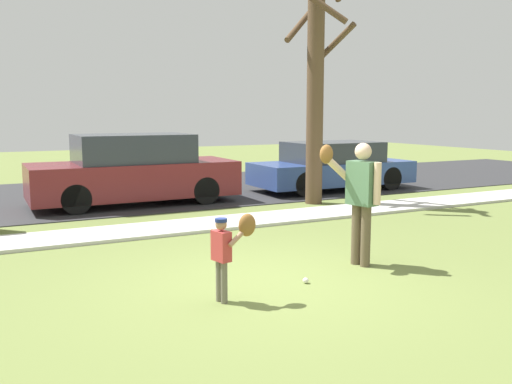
{
  "coord_description": "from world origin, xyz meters",
  "views": [
    {
      "loc": [
        -3.18,
        -6.01,
        2.12
      ],
      "look_at": [
        0.37,
        1.0,
        1.0
      ],
      "focal_mm": 38.68,
      "sensor_mm": 36.0,
      "label": 1
    }
  ],
  "objects_px": {
    "person_child": "(229,244)",
    "parked_suv_maroon": "(134,171)",
    "parked_wagon_blue": "(332,167)",
    "person_adult": "(359,191)",
    "street_tree_near": "(316,75)",
    "baseball": "(306,280)"
  },
  "relations": [
    {
      "from": "street_tree_near",
      "to": "parked_wagon_blue",
      "type": "height_order",
      "value": "street_tree_near"
    },
    {
      "from": "person_child",
      "to": "parked_wagon_blue",
      "type": "xyz_separation_m",
      "value": [
        6.32,
        7.11,
        -0.01
      ]
    },
    {
      "from": "street_tree_near",
      "to": "parked_suv_maroon",
      "type": "height_order",
      "value": "street_tree_near"
    },
    {
      "from": "person_adult",
      "to": "street_tree_near",
      "type": "distance_m",
      "value": 5.75
    },
    {
      "from": "person_child",
      "to": "parked_suv_maroon",
      "type": "bearing_deg",
      "value": 70.97
    },
    {
      "from": "street_tree_near",
      "to": "parked_wagon_blue",
      "type": "xyz_separation_m",
      "value": [
        1.69,
        1.69,
        -2.33
      ]
    },
    {
      "from": "parked_suv_maroon",
      "to": "parked_wagon_blue",
      "type": "xyz_separation_m",
      "value": [
        5.53,
        -0.11,
        -0.13
      ]
    },
    {
      "from": "baseball",
      "to": "street_tree_near",
      "type": "height_order",
      "value": "street_tree_near"
    },
    {
      "from": "person_child",
      "to": "parked_wagon_blue",
      "type": "relative_size",
      "value": 0.22
    },
    {
      "from": "parked_wagon_blue",
      "to": "person_child",
      "type": "bearing_deg",
      "value": -131.61
    },
    {
      "from": "street_tree_near",
      "to": "parked_suv_maroon",
      "type": "xyz_separation_m",
      "value": [
        -3.84,
        1.8,
        -2.2
      ]
    },
    {
      "from": "person_child",
      "to": "street_tree_near",
      "type": "height_order",
      "value": "street_tree_near"
    },
    {
      "from": "baseball",
      "to": "parked_wagon_blue",
      "type": "height_order",
      "value": "parked_wagon_blue"
    },
    {
      "from": "person_adult",
      "to": "street_tree_near",
      "type": "bearing_deg",
      "value": -129.12
    },
    {
      "from": "baseball",
      "to": "street_tree_near",
      "type": "relative_size",
      "value": 0.01
    },
    {
      "from": "person_adult",
      "to": "person_child",
      "type": "relative_size",
      "value": 1.7
    },
    {
      "from": "baseball",
      "to": "parked_suv_maroon",
      "type": "distance_m",
      "value": 7.09
    },
    {
      "from": "person_adult",
      "to": "parked_wagon_blue",
      "type": "height_order",
      "value": "person_adult"
    },
    {
      "from": "street_tree_near",
      "to": "parked_wagon_blue",
      "type": "relative_size",
      "value": 1.26
    },
    {
      "from": "person_adult",
      "to": "person_child",
      "type": "bearing_deg",
      "value": 1.41
    },
    {
      "from": "person_adult",
      "to": "street_tree_near",
      "type": "xyz_separation_m",
      "value": [
        2.4,
        4.86,
        1.94
      ]
    },
    {
      "from": "person_child",
      "to": "parked_wagon_blue",
      "type": "height_order",
      "value": "parked_wagon_blue"
    }
  ]
}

